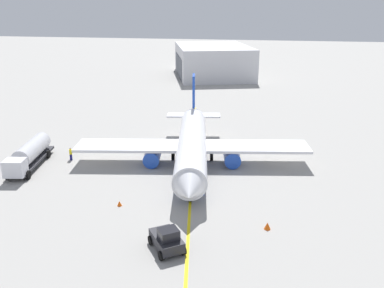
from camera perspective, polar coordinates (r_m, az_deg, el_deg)
The scene contains 9 objects.
ground_plane at distance 53.92m, azimuth 0.00°, elevation -3.02°, with size 400.00×400.00×0.00m, color #9E9B96.
airplane at distance 53.47m, azimuth 0.01°, elevation -0.19°, with size 31.94×30.77×9.65m.
fuel_tanker at distance 57.05m, azimuth -21.57°, elevation -1.29°, with size 11.49×4.53×3.15m.
pushback_tug at distance 36.13m, azimuth -3.48°, elevation -13.04°, with size 4.10×3.84×2.20m.
refueling_worker at distance 58.00m, azimuth -16.42°, elevation -1.35°, with size 0.63×0.57×1.71m.
safety_cone_nose at distance 39.97m, azimuth 10.38°, elevation -11.06°, with size 0.63×0.63×0.70m, color #F2590F.
safety_cone_wingtip at distance 44.18m, azimuth -10.00°, elevation -8.09°, with size 0.50×0.50×0.56m, color #F2590F.
distant_hangar at distance 122.55m, azimuth 2.85°, elevation 11.43°, with size 33.67×27.44×8.71m.
taxi_line_marking at distance 53.92m, azimuth 0.00°, elevation -3.01°, with size 63.77×0.30×0.01m, color yellow.
Camera 1 is at (49.17, 9.37, 20.05)m, focal length 38.58 mm.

